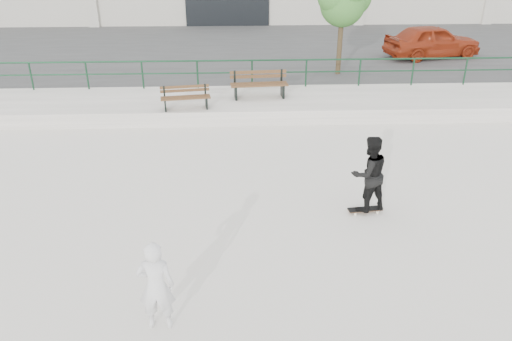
{
  "coord_description": "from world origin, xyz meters",
  "views": [
    {
      "loc": [
        0.36,
        -7.24,
        5.79
      ],
      "look_at": [
        0.76,
        2.0,
        1.31
      ],
      "focal_mm": 35.0,
      "sensor_mm": 36.0,
      "label": 1
    }
  ],
  "objects_px": {
    "bench_left": "(185,98)",
    "seated_skater": "(156,286)",
    "bench_right": "(259,84)",
    "standing_skater": "(369,174)",
    "red_car": "(432,41)",
    "skateboard": "(365,209)"
  },
  "relations": [
    {
      "from": "bench_left",
      "to": "seated_skater",
      "type": "xyz_separation_m",
      "value": [
        0.33,
        -9.46,
        -0.07
      ]
    },
    {
      "from": "bench_right",
      "to": "standing_skater",
      "type": "xyz_separation_m",
      "value": [
        2.06,
        -7.16,
        0.02
      ]
    },
    {
      "from": "bench_right",
      "to": "red_car",
      "type": "xyz_separation_m",
      "value": [
        8.15,
        5.7,
        0.29
      ]
    },
    {
      "from": "standing_skater",
      "to": "seated_skater",
      "type": "xyz_separation_m",
      "value": [
        -4.18,
        -3.41,
        -0.17
      ]
    },
    {
      "from": "bench_left",
      "to": "red_car",
      "type": "xyz_separation_m",
      "value": [
        10.6,
        6.81,
        0.37
      ]
    },
    {
      "from": "seated_skater",
      "to": "red_car",
      "type": "bearing_deg",
      "value": -122.15
    },
    {
      "from": "skateboard",
      "to": "standing_skater",
      "type": "relative_size",
      "value": 0.45
    },
    {
      "from": "bench_left",
      "to": "standing_skater",
      "type": "bearing_deg",
      "value": -61.51
    },
    {
      "from": "bench_right",
      "to": "standing_skater",
      "type": "distance_m",
      "value": 7.45
    },
    {
      "from": "red_car",
      "to": "standing_skater",
      "type": "relative_size",
      "value": 2.47
    },
    {
      "from": "bench_left",
      "to": "red_car",
      "type": "distance_m",
      "value": 12.61
    },
    {
      "from": "bench_left",
      "to": "bench_right",
      "type": "xyz_separation_m",
      "value": [
        2.45,
        1.11,
        0.09
      ]
    },
    {
      "from": "skateboard",
      "to": "standing_skater",
      "type": "distance_m",
      "value": 0.9
    },
    {
      "from": "skateboard",
      "to": "bench_left",
      "type": "bearing_deg",
      "value": 120.61
    },
    {
      "from": "bench_right",
      "to": "red_car",
      "type": "distance_m",
      "value": 9.95
    },
    {
      "from": "standing_skater",
      "to": "seated_skater",
      "type": "height_order",
      "value": "standing_skater"
    },
    {
      "from": "standing_skater",
      "to": "bench_right",
      "type": "bearing_deg",
      "value": -91.45
    },
    {
      "from": "bench_right",
      "to": "standing_skater",
      "type": "height_order",
      "value": "standing_skater"
    },
    {
      "from": "seated_skater",
      "to": "bench_left",
      "type": "bearing_deg",
      "value": -87.88
    },
    {
      "from": "bench_left",
      "to": "bench_right",
      "type": "distance_m",
      "value": 2.69
    },
    {
      "from": "red_car",
      "to": "skateboard",
      "type": "bearing_deg",
      "value": 142.06
    },
    {
      "from": "bench_right",
      "to": "bench_left",
      "type": "bearing_deg",
      "value": -159.86
    }
  ]
}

